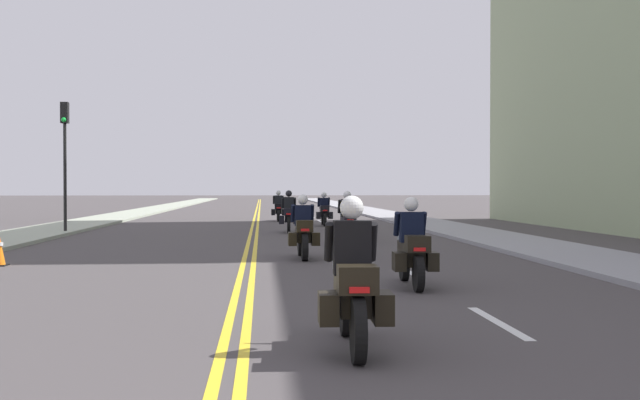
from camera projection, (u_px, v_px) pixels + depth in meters
ground_plane at (257, 215)px, 49.39m from camera, size 264.00×264.00×0.00m
sidewalk_left at (130, 214)px, 48.75m from camera, size 2.91×144.00×0.12m
sidewalk_right at (381, 213)px, 50.03m from camera, size 2.91×144.00×0.12m
centreline_yellow_inner at (255, 215)px, 49.38m from camera, size 0.12×132.00×0.01m
centreline_yellow_outer at (259, 215)px, 49.40m from camera, size 0.12×132.00×0.01m
lane_dashes_white at (337, 231)px, 30.71m from camera, size 0.14×56.40×0.01m
motorcycle_0 at (353, 289)px, 8.06m from camera, size 0.77×2.13×1.67m
motorcycle_1 at (412, 251)px, 13.26m from camera, size 0.78×2.18×1.60m
motorcycle_2 at (303, 233)px, 18.57m from camera, size 0.77×2.13×1.60m
motorcycle_3 at (347, 222)px, 24.35m from camera, size 0.77×2.11×1.66m
motorcycle_4 at (289, 216)px, 29.62m from camera, size 0.78×2.18×1.67m
motorcycle_5 at (324, 212)px, 34.89m from camera, size 0.77×2.09×1.57m
motorcycle_6 at (278, 209)px, 39.82m from camera, size 0.76×2.20×1.64m
traffic_light_near at (65, 144)px, 28.53m from camera, size 0.28×0.38×5.02m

